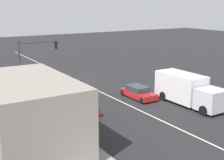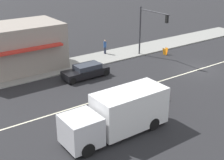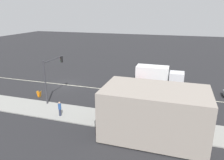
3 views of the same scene
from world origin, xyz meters
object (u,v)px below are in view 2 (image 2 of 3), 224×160
Objects in this scene: delivery_truck at (119,113)px; pedestrian at (105,46)px; hatchback_red at (139,95)px; suv_black at (86,71)px; traffic_signal_main at (149,25)px; warning_aframe_sign at (165,51)px.

pedestrian is at bearing -31.26° from delivery_truck.
hatchback_red is at bearing 157.74° from pedestrian.
pedestrian is 7.57m from suv_black.
warning_aframe_sign is (-0.41, -2.48, -3.47)m from traffic_signal_main.
hatchback_red is (-8.32, 8.30, -3.30)m from traffic_signal_main.
hatchback_red is 7.23m from suv_black.
suv_black is at bearing 131.37° from pedestrian.
pedestrian is at bearing 53.49° from warning_aframe_sign.
suv_black is at bearing 5.40° from hatchback_red.
traffic_signal_main is at bearing 80.61° from warning_aframe_sign.
delivery_truck reaches higher than warning_aframe_sign.
warning_aframe_sign is 11.49m from suv_black.
warning_aframe_sign is (-4.28, -5.79, -0.58)m from pedestrian.
traffic_signal_main is 12.21m from hatchback_red.
warning_aframe_sign is at bearing -126.51° from pedestrian.
delivery_truck is 1.77× the size of hatchback_red.
traffic_signal_main reaches higher than pedestrian.
pedestrian is 0.22× the size of delivery_truck.
traffic_signal_main is 1.32× the size of hatchback_red.
suv_black is (-0.71, 11.46, 0.22)m from warning_aframe_sign.
traffic_signal_main is at bearing -44.91° from hatchback_red.
pedestrian is 17.55m from delivery_truck.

